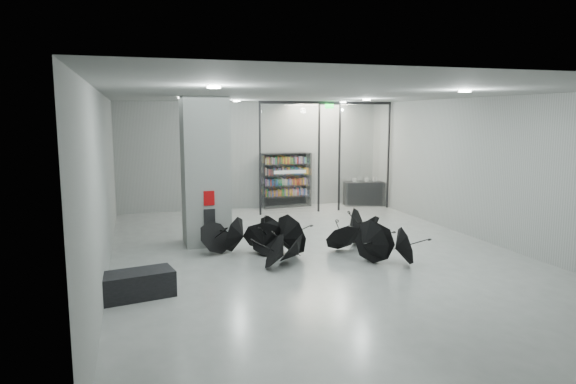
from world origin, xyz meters
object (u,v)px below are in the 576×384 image
object	(u,v)px
bookshelf	(286,180)
umbrella_cluster	(310,244)
column	(205,171)
bench	(132,285)
shop_counter	(364,193)

from	to	relation	value
bookshelf	umbrella_cluster	distance (m)	6.99
column	umbrella_cluster	world-z (taller)	column
column	bench	xyz separation A→B (m)	(-2.00, -3.92, -1.75)
column	shop_counter	size ratio (longest dim) A/B	2.58
column	bookshelf	world-z (taller)	column
column	umbrella_cluster	distance (m)	3.52
shop_counter	bench	bearing A→B (deg)	-123.94
column	bookshelf	bearing A→B (deg)	51.82
bookshelf	umbrella_cluster	size ratio (longest dim) A/B	0.38
bench	umbrella_cluster	distance (m)	4.69
shop_counter	umbrella_cluster	world-z (taller)	umbrella_cluster
shop_counter	column	bearing A→B (deg)	-134.76
shop_counter	umbrella_cluster	xyz separation A→B (m)	(-4.48, -6.31, -0.17)
column	umbrella_cluster	bearing A→B (deg)	-41.74
bench	shop_counter	xyz separation A→B (m)	(8.78, 8.17, 0.21)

